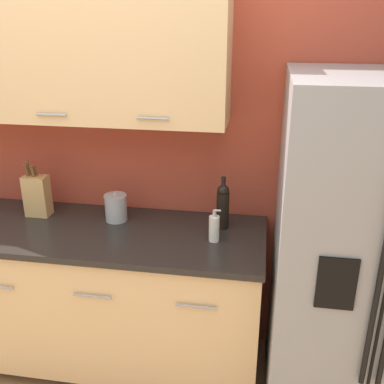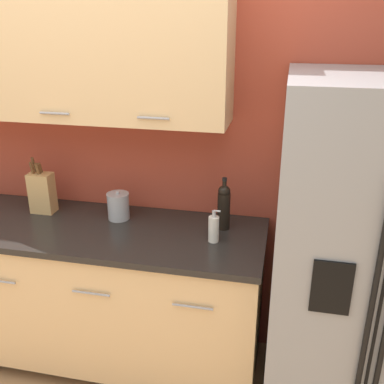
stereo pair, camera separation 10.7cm
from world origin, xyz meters
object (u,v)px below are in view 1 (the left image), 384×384
steel_canister (116,207)px  wine_bottle (223,205)px  refrigerator (365,259)px  soap_dispenser (214,228)px  knife_block (37,195)px

steel_canister → wine_bottle: bearing=0.2°
refrigerator → soap_dispenser: 0.75m
steel_canister → knife_block: bearing=-179.4°
refrigerator → knife_block: size_ratio=5.31×
knife_block → soap_dispenser: bearing=-8.3°
refrigerator → wine_bottle: 0.76m
knife_block → wine_bottle: 1.07m
soap_dispenser → wine_bottle: bearing=80.4°
soap_dispenser → steel_canister: soap_dispenser is taller
refrigerator → knife_block: bearing=174.0°
knife_block → soap_dispenser: size_ratio=1.88×
soap_dispenser → refrigerator: bearing=-2.7°
wine_bottle → steel_canister: bearing=-179.8°
steel_canister → refrigerator: bearing=-8.3°
refrigerator → soap_dispenser: refrigerator is taller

